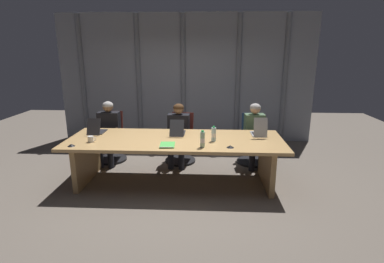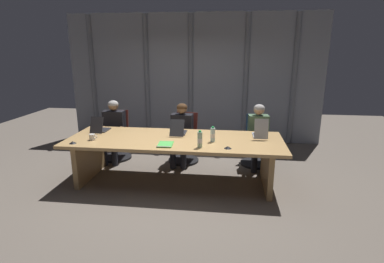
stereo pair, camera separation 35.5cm
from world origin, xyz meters
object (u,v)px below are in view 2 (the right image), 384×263
person_center (259,132)px  conference_mic_middle (73,142)px  laptop_left_end (101,128)px  coffee_mug_near (92,137)px  office_chair_center (257,146)px  office_chair_left_mid (184,143)px  laptop_center (260,133)px  water_bottle_primary (200,140)px  spiral_notepad (165,144)px  office_chair_left_end (117,140)px  water_bottle_secondary (213,135)px  person_left_end (113,127)px  conference_mic_left_side (228,147)px  laptop_left_mid (179,131)px  person_left_mid (181,130)px

person_center → conference_mic_middle: person_center is taller
laptop_left_end → coffee_mug_near: size_ratio=3.22×
office_chair_center → laptop_left_end: bearing=-73.6°
laptop_left_end → office_chair_left_mid: 1.64m
office_chair_left_mid → laptop_center: bearing=70.3°
water_bottle_primary → spiral_notepad: water_bottle_primary is taller
water_bottle_primary → office_chair_center: bearing=56.0°
conference_mic_middle → spiral_notepad: size_ratio=0.35×
office_chair_left_end → water_bottle_secondary: size_ratio=3.96×
laptop_left_end → office_chair_left_mid: (1.38, 0.75, -0.45)m
person_left_end → water_bottle_primary: 2.25m
water_bottle_primary → conference_mic_left_side: 0.42m
spiral_notepad → water_bottle_secondary: bearing=17.7°
laptop_left_end → conference_mic_middle: size_ratio=3.87×
water_bottle_primary → person_center: bearing=52.6°
conference_mic_middle → coffee_mug_near: bearing=45.9°
office_chair_left_mid → conference_mic_middle: (-1.52, -1.48, 0.41)m
coffee_mug_near → spiral_notepad: size_ratio=0.42×
laptop_center → coffee_mug_near: laptop_center is taller
laptop_center → spiral_notepad: 1.59m
coffee_mug_near → conference_mic_middle: 0.31m
laptop_center → conference_mic_left_side: 0.84m
office_chair_center → office_chair_left_mid: bearing=-88.6°
office_chair_left_mid → coffee_mug_near: (-1.30, -1.26, 0.44)m
laptop_left_end → office_chair_center: (2.80, 0.75, -0.45)m
laptop_center → spiral_notepad: laptop_center is taller
water_bottle_primary → coffee_mug_near: (-1.75, 0.17, -0.07)m
laptop_left_mid → person_left_mid: size_ratio=0.38×
water_bottle_secondary → coffee_mug_near: size_ratio=1.84×
laptop_left_end → water_bottle_secondary: bearing=-99.8°
water_bottle_secondary → conference_mic_middle: bearing=-170.2°
laptop_left_mid → conference_mic_middle: size_ratio=4.08×
water_bottle_primary → person_left_mid: bearing=110.8°
office_chair_center → water_bottle_secondary: water_bottle_secondary is taller
person_center → water_bottle_secondary: size_ratio=4.87×
office_chair_left_mid → person_center: 1.47m
laptop_left_mid → water_bottle_secondary: bearing=-120.5°
office_chair_center → spiral_notepad: size_ratio=3.00×
laptop_left_mid → person_center: size_ratio=0.38×
coffee_mug_near → office_chair_left_mid: bearing=44.0°
person_left_end → person_center: (2.81, -0.01, -0.01)m
conference_mic_middle → office_chair_left_mid: bearing=44.3°
laptop_left_mid → water_bottle_primary: laptop_left_mid is taller
person_center → spiral_notepad: (-1.50, -1.22, 0.09)m
laptop_center → conference_mic_middle: (-2.90, -0.71, -0.05)m
office_chair_left_end → coffee_mug_near: bearing=1.6°
laptop_left_end → office_chair_left_end: laptop_left_end is taller
conference_mic_middle → water_bottle_primary: bearing=1.5°
water_bottle_secondary → water_bottle_primary: bearing=-118.4°
water_bottle_secondary → coffee_mug_near: water_bottle_secondary is taller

